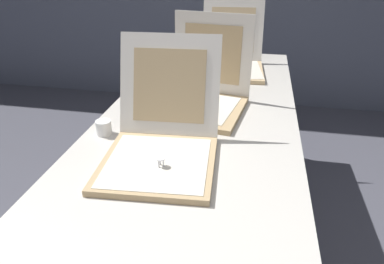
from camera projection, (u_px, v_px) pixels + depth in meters
name	position (u px, v px, depth m)	size (l,w,h in m)	color
table	(195.00, 135.00, 1.47)	(0.84, 2.33, 0.73)	beige
pizza_box_front	(161.00, 144.00, 1.20)	(0.41, 0.52, 0.38)	tan
pizza_box_middle	(202.00, 96.00, 1.59)	(0.43, 0.44, 0.40)	tan
pizza_box_back	(231.00, 61.00, 2.08)	(0.41, 0.52, 0.38)	tan
cup_white_far	(167.00, 83.00, 1.82)	(0.06, 0.06, 0.06)	white
cup_white_near_center	(104.00, 128.00, 1.37)	(0.06, 0.06, 0.06)	white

